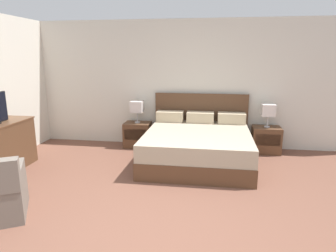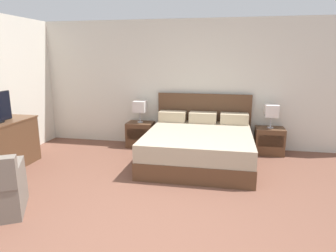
{
  "view_description": "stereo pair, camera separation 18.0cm",
  "coord_description": "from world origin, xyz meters",
  "px_view_note": "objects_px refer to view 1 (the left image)",
  "views": [
    {
      "loc": [
        0.58,
        -2.65,
        1.82
      ],
      "look_at": [
        -0.12,
        1.85,
        0.75
      ],
      "focal_mm": 32.0,
      "sensor_mm": 36.0,
      "label": 1
    },
    {
      "loc": [
        0.75,
        -2.62,
        1.82
      ],
      "look_at": [
        -0.12,
        1.85,
        0.75
      ],
      "focal_mm": 32.0,
      "sensor_mm": 36.0,
      "label": 2
    }
  ],
  "objects_px": {
    "nightstand_left": "(138,135)",
    "table_lamp_right": "(268,110)",
    "table_lamp_left": "(137,107)",
    "bed": "(198,145)",
    "nightstand_right": "(266,140)"
  },
  "relations": [
    {
      "from": "nightstand_left",
      "to": "table_lamp_right",
      "type": "distance_m",
      "value": 2.6
    },
    {
      "from": "nightstand_left",
      "to": "table_lamp_right",
      "type": "bearing_deg",
      "value": 0.03
    },
    {
      "from": "table_lamp_left",
      "to": "nightstand_right",
      "type": "bearing_deg",
      "value": -0.03
    },
    {
      "from": "table_lamp_left",
      "to": "nightstand_left",
      "type": "bearing_deg",
      "value": -90.0
    },
    {
      "from": "nightstand_right",
      "to": "table_lamp_left",
      "type": "bearing_deg",
      "value": 179.97
    },
    {
      "from": "bed",
      "to": "nightstand_right",
      "type": "height_order",
      "value": "bed"
    },
    {
      "from": "table_lamp_left",
      "to": "table_lamp_right",
      "type": "bearing_deg",
      "value": 0.0
    },
    {
      "from": "nightstand_right",
      "to": "table_lamp_left",
      "type": "height_order",
      "value": "table_lamp_left"
    },
    {
      "from": "nightstand_left",
      "to": "table_lamp_left",
      "type": "height_order",
      "value": "table_lamp_left"
    },
    {
      "from": "nightstand_right",
      "to": "table_lamp_right",
      "type": "relative_size",
      "value": 1.19
    },
    {
      "from": "nightstand_right",
      "to": "table_lamp_left",
      "type": "relative_size",
      "value": 1.19
    },
    {
      "from": "nightstand_left",
      "to": "table_lamp_left",
      "type": "bearing_deg",
      "value": 90.0
    },
    {
      "from": "bed",
      "to": "table_lamp_left",
      "type": "relative_size",
      "value": 4.49
    },
    {
      "from": "nightstand_left",
      "to": "table_lamp_left",
      "type": "distance_m",
      "value": 0.57
    },
    {
      "from": "nightstand_left",
      "to": "table_lamp_right",
      "type": "relative_size",
      "value": 1.19
    }
  ]
}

